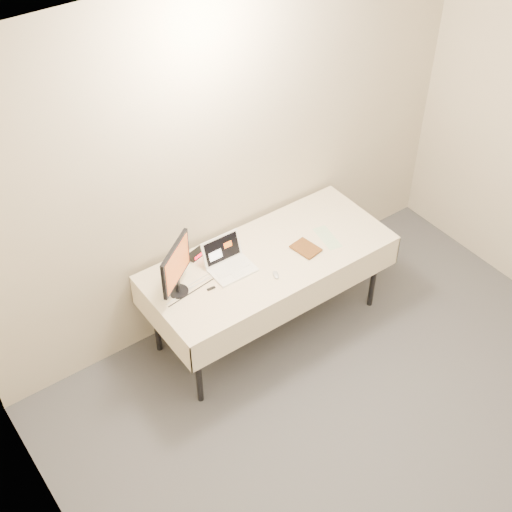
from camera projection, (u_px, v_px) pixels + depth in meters
back_wall at (232, 157)px, 5.04m from camera, size 4.00×0.10×2.70m
table at (269, 263)px, 5.22m from camera, size 1.86×0.81×0.74m
laptop at (228, 261)px, 5.06m from camera, size 0.31×0.28×0.21m
monitor at (176, 266)px, 4.74m from camera, size 0.34×0.26×0.41m
book at (299, 244)px, 5.13m from camera, size 0.15×0.04×0.20m
alarm_clock at (196, 254)px, 5.16m from camera, size 0.14×0.09×0.05m
clicker at (276, 275)px, 5.02m from camera, size 0.07×0.09×0.02m
paper_form at (327, 238)px, 5.33m from camera, size 0.16×0.29×0.00m
usb_dongle at (211, 288)px, 4.92m from camera, size 0.06×0.02×0.01m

